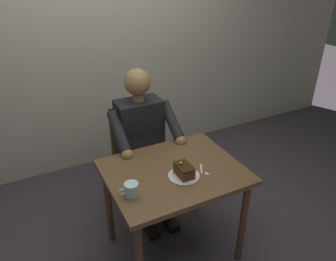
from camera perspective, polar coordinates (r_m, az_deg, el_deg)
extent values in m
plane|color=#423941|center=(2.65, 0.91, -20.15)|extent=(14.00, 14.00, 0.00)
cube|color=beige|center=(3.25, -12.36, 18.94)|extent=(6.40, 0.12, 3.00)
cube|color=brown|center=(2.17, 1.05, -7.41)|extent=(0.91, 0.73, 0.04)
cylinder|color=brown|center=(2.39, 13.27, -15.57)|extent=(0.05, 0.05, 0.72)
cylinder|color=brown|center=(2.76, 5.29, -8.06)|extent=(0.05, 0.05, 0.72)
cylinder|color=brown|center=(2.51, -10.57, -12.73)|extent=(0.05, 0.05, 0.72)
cube|color=brown|center=(2.80, -4.97, -5.58)|extent=(0.42, 0.42, 0.04)
cube|color=brown|center=(2.83, -6.65, 0.47)|extent=(0.38, 0.04, 0.45)
cylinder|color=brown|center=(2.85, 0.01, -10.11)|extent=(0.04, 0.04, 0.43)
cylinder|color=brown|center=(2.74, -6.87, -12.13)|extent=(0.04, 0.04, 0.43)
cylinder|color=brown|center=(3.11, -3.01, -6.46)|extent=(0.04, 0.04, 0.43)
cylinder|color=brown|center=(3.02, -9.32, -8.13)|extent=(0.04, 0.04, 0.43)
cube|color=black|center=(2.63, -5.07, -0.32)|extent=(0.36, 0.22, 0.56)
sphere|color=#977045|center=(2.46, -5.49, 8.64)|extent=(0.21, 0.21, 0.21)
cylinder|color=#977045|center=(2.50, -5.37, 5.97)|extent=(0.09, 0.09, 0.06)
cylinder|color=black|center=(2.54, 0.61, 1.86)|extent=(0.08, 0.33, 0.26)
sphere|color=#977045|center=(2.47, 2.31, -1.93)|extent=(0.09, 0.09, 0.09)
cylinder|color=black|center=(2.39, -8.79, -0.25)|extent=(0.08, 0.33, 0.26)
sphere|color=#977045|center=(2.32, -7.29, -4.36)|extent=(0.09, 0.09, 0.09)
cylinder|color=#2F2637|center=(2.72, -2.08, -6.58)|extent=(0.13, 0.38, 0.14)
cylinder|color=#2F2637|center=(2.66, -5.61, -7.54)|extent=(0.13, 0.38, 0.14)
cylinder|color=#2F2637|center=(2.73, -0.36, -12.41)|extent=(0.11, 0.11, 0.41)
cube|color=black|center=(2.81, 0.23, -15.94)|extent=(0.09, 0.22, 0.05)
cylinder|color=#2F2637|center=(2.67, -3.91, -13.51)|extent=(0.11, 0.11, 0.41)
cube|color=black|center=(2.76, -3.26, -17.08)|extent=(0.09, 0.22, 0.05)
cylinder|color=silver|center=(2.10, 2.86, -8.12)|extent=(0.21, 0.21, 0.01)
cube|color=#4F321D|center=(2.07, 2.88, -7.24)|extent=(0.09, 0.14, 0.07)
cube|color=black|center=(2.05, 2.91, -6.36)|extent=(0.09, 0.14, 0.01)
sphere|color=gold|center=(2.05, 2.31, -5.85)|extent=(0.02, 0.02, 0.02)
cylinder|color=silver|center=(1.93, -6.54, -10.45)|extent=(0.09, 0.09, 0.09)
torus|color=silver|center=(1.92, -8.11, -10.77)|extent=(0.05, 0.01, 0.05)
cylinder|color=black|center=(1.91, -6.60, -9.58)|extent=(0.08, 0.08, 0.01)
cube|color=silver|center=(2.18, 5.96, -6.78)|extent=(0.06, 0.10, 0.01)
ellipsoid|color=silver|center=(2.13, 6.97, -7.68)|extent=(0.03, 0.04, 0.01)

